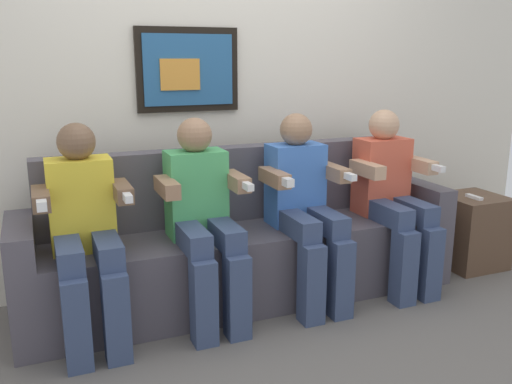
# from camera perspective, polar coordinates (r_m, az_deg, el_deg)

# --- Properties ---
(ground_plane) EXTENTS (6.49, 6.49, 0.00)m
(ground_plane) POSITION_cam_1_polar(r_m,az_deg,el_deg) (3.14, 1.07, -13.11)
(ground_plane) COLOR #66605B
(back_wall_assembly) EXTENTS (4.99, 0.10, 2.60)m
(back_wall_assembly) POSITION_cam_1_polar(r_m,az_deg,el_deg) (3.51, -3.98, 11.82)
(back_wall_assembly) COLOR silver
(back_wall_assembly) RESTS_ON ground_plane
(couch) EXTENTS (2.59, 0.58, 0.90)m
(couch) POSITION_cam_1_polar(r_m,az_deg,el_deg) (3.30, -1.18, -5.86)
(couch) COLOR #514C56
(couch) RESTS_ON ground_plane
(person_leftmost) EXTENTS (0.46, 0.56, 1.11)m
(person_leftmost) POSITION_cam_1_polar(r_m,az_deg,el_deg) (2.85, -17.39, -3.49)
(person_leftmost) COLOR yellow
(person_leftmost) RESTS_ON ground_plane
(person_left_center) EXTENTS (0.46, 0.56, 1.11)m
(person_left_center) POSITION_cam_1_polar(r_m,az_deg,el_deg) (2.96, -5.54, -2.28)
(person_left_center) COLOR #4CB266
(person_left_center) RESTS_ON ground_plane
(person_right_center) EXTENTS (0.46, 0.56, 1.11)m
(person_right_center) POSITION_cam_1_polar(r_m,az_deg,el_deg) (3.18, 5.04, -1.10)
(person_right_center) COLOR #3F72CC
(person_right_center) RESTS_ON ground_plane
(person_rightmost) EXTENTS (0.46, 0.56, 1.11)m
(person_rightmost) POSITION_cam_1_polar(r_m,az_deg,el_deg) (3.50, 13.97, -0.09)
(person_rightmost) COLOR #D8593F
(person_rightmost) RESTS_ON ground_plane
(side_table_right) EXTENTS (0.40, 0.40, 0.50)m
(side_table_right) POSITION_cam_1_polar(r_m,az_deg,el_deg) (4.10, 21.44, -3.78)
(side_table_right) COLOR brown
(side_table_right) RESTS_ON ground_plane
(spare_remote_on_table) EXTENTS (0.04, 0.13, 0.02)m
(spare_remote_on_table) POSITION_cam_1_polar(r_m,az_deg,el_deg) (3.96, 21.75, -0.50)
(spare_remote_on_table) COLOR white
(spare_remote_on_table) RESTS_ON side_table_right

